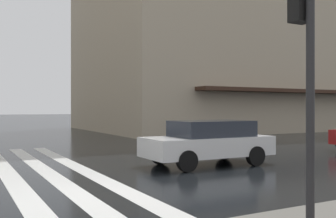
% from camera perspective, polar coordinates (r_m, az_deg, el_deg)
% --- Properties ---
extents(ground_plane, '(220.00, 220.00, 0.00)m').
position_cam_1_polar(ground_plane, '(8.29, -11.34, -12.47)').
color(ground_plane, black).
extents(traffic_signal_post, '(0.44, 0.30, 3.75)m').
position_cam_1_polar(traffic_signal_post, '(5.99, 19.26, 10.07)').
color(traffic_signal_post, '#232326').
rests_on(traffic_signal_post, sidewalk_pavement).
extents(car_white, '(1.85, 4.10, 1.41)m').
position_cam_1_polar(car_white, '(12.44, 5.97, -4.73)').
color(car_white, silver).
rests_on(car_white, ground_plane).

